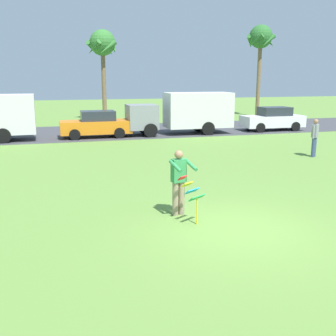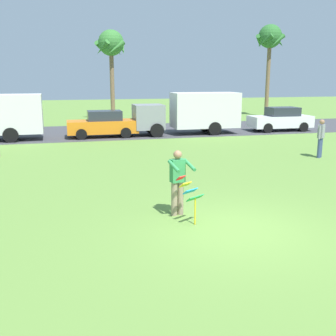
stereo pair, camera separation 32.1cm
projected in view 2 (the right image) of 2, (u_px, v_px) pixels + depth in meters
The scene contains 10 objects.
ground_plane at pixel (236, 230), 9.53m from camera, with size 120.00×120.00×0.00m, color olive.
road_strip at pixel (124, 131), 27.12m from camera, with size 120.00×8.00×0.01m, color #424247.
person_kite_flyer at pixel (178, 180), 10.35m from camera, with size 0.62×0.72×1.73m.
kite_held at pixel (190, 193), 9.82m from camera, with size 0.64×0.73×1.16m.
parked_car_orange at pixel (103, 124), 24.29m from camera, with size 4.20×1.84×1.60m.
parked_truck_grey_van at pixel (192, 112), 25.51m from camera, with size 6.73×2.18×2.62m.
parked_car_white at pixel (281, 119), 27.16m from camera, with size 4.23×1.90×1.60m.
palm_tree_right_near at pixel (111, 46), 32.89m from camera, with size 2.58×2.71×7.40m.
palm_tree_centre_far at pixel (270, 40), 36.23m from camera, with size 2.58×2.71×8.26m.
person_walker_far at pixel (321, 137), 17.97m from camera, with size 0.47×0.40×1.73m.
Camera 2 is at (-3.78, -8.30, 3.54)m, focal length 42.79 mm.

